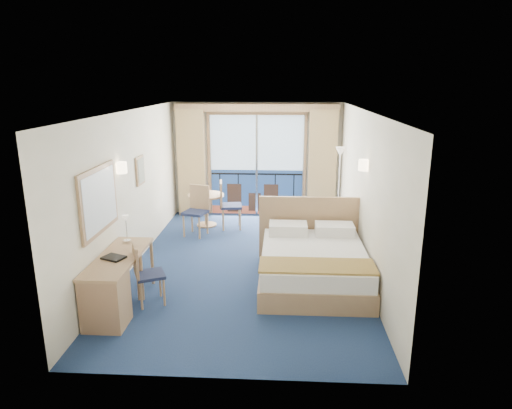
% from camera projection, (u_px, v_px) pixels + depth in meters
% --- Properties ---
extents(floor, '(6.50, 6.50, 0.00)m').
position_uv_depth(floor, '(247.00, 264.00, 8.17)').
color(floor, navy).
rests_on(floor, ground).
extents(room_walls, '(4.04, 6.54, 2.72)m').
position_uv_depth(room_walls, '(246.00, 167.00, 7.71)').
color(room_walls, silver).
rests_on(room_walls, ground).
extents(balcony_door, '(2.36, 0.03, 2.52)m').
position_uv_depth(balcony_door, '(256.00, 168.00, 10.97)').
color(balcony_door, navy).
rests_on(balcony_door, room_walls).
extents(curtain_left, '(0.65, 0.22, 2.55)m').
position_uv_depth(curtain_left, '(192.00, 163.00, 10.88)').
color(curtain_left, tan).
rests_on(curtain_left, room_walls).
extents(curtain_right, '(0.65, 0.22, 2.55)m').
position_uv_depth(curtain_right, '(322.00, 164.00, 10.71)').
color(curtain_right, tan).
rests_on(curtain_right, room_walls).
extents(pelmet, '(3.80, 0.25, 0.18)m').
position_uv_depth(pelmet, '(256.00, 108.00, 10.48)').
color(pelmet, tan).
rests_on(pelmet, room_walls).
extents(mirror, '(0.05, 1.25, 0.95)m').
position_uv_depth(mirror, '(99.00, 200.00, 6.43)').
color(mirror, tan).
rests_on(mirror, room_walls).
extents(wall_print, '(0.04, 0.42, 0.52)m').
position_uv_depth(wall_print, '(140.00, 171.00, 8.29)').
color(wall_print, tan).
rests_on(wall_print, room_walls).
extents(sconce_left, '(0.18, 0.18, 0.18)m').
position_uv_depth(sconce_left, '(121.00, 168.00, 7.22)').
color(sconce_left, beige).
rests_on(sconce_left, room_walls).
extents(sconce_right, '(0.18, 0.18, 0.18)m').
position_uv_depth(sconce_right, '(364.00, 165.00, 7.44)').
color(sconce_right, beige).
rests_on(sconce_right, room_walls).
extents(bed, '(1.86, 2.21, 1.17)m').
position_uv_depth(bed, '(313.00, 263.00, 7.40)').
color(bed, tan).
rests_on(bed, ground).
extents(nightstand, '(0.43, 0.41, 0.57)m').
position_uv_depth(nightstand, '(342.00, 238.00, 8.69)').
color(nightstand, '#A68058').
rests_on(nightstand, ground).
extents(phone, '(0.19, 0.16, 0.08)m').
position_uv_depth(phone, '(342.00, 222.00, 8.57)').
color(phone, beige).
rests_on(phone, nightstand).
extents(armchair, '(1.09, 1.09, 0.73)m').
position_uv_depth(armchair, '(312.00, 222.00, 9.38)').
color(armchair, '#41464F').
rests_on(armchair, ground).
extents(floor_lamp, '(0.25, 0.25, 1.78)m').
position_uv_depth(floor_lamp, '(340.00, 167.00, 10.05)').
color(floor_lamp, silver).
rests_on(floor_lamp, ground).
extents(desk, '(0.57, 1.65, 0.77)m').
position_uv_depth(desk, '(109.00, 292.00, 6.14)').
color(desk, tan).
rests_on(desk, ground).
extents(desk_chair, '(0.54, 0.53, 0.93)m').
position_uv_depth(desk_chair, '(144.00, 271.00, 6.59)').
color(desk_chair, '#1D2545').
rests_on(desk_chair, ground).
extents(folder, '(0.36, 0.32, 0.03)m').
position_uv_depth(folder, '(114.00, 258.00, 6.39)').
color(folder, black).
rests_on(folder, desk).
extents(desk_lamp, '(0.11, 0.11, 0.42)m').
position_uv_depth(desk_lamp, '(126.00, 223.00, 6.95)').
color(desk_lamp, silver).
rests_on(desk_lamp, desk).
extents(round_table, '(0.81, 0.81, 0.73)m').
position_uv_depth(round_table, '(206.00, 202.00, 10.22)').
color(round_table, tan).
rests_on(round_table, ground).
extents(table_chair_a, '(0.53, 0.52, 1.06)m').
position_uv_depth(table_chair_a, '(227.00, 202.00, 10.02)').
color(table_chair_a, '#1D2545').
rests_on(table_chair_a, ground).
extents(table_chair_b, '(0.57, 0.58, 1.05)m').
position_uv_depth(table_chair_b, '(197.00, 207.00, 9.63)').
color(table_chair_b, '#1D2545').
rests_on(table_chair_b, ground).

